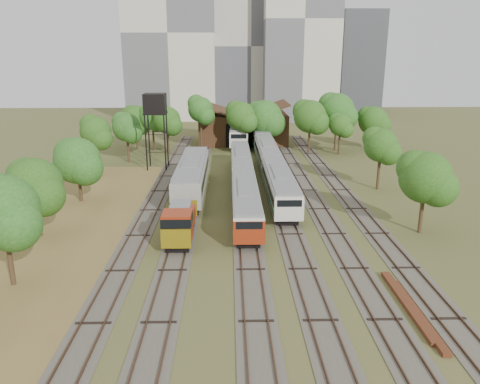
{
  "coord_description": "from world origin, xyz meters",
  "views": [
    {
      "loc": [
        -3.61,
        -29.49,
        15.82
      ],
      "look_at": [
        -2.53,
        16.0,
        2.5
      ],
      "focal_mm": 35.0,
      "sensor_mm": 36.0,
      "label": 1
    }
  ],
  "objects_px": {
    "railcar_green_set": "(267,154)",
    "railcar_red_set": "(243,180)",
    "shunter_locomotive": "(180,224)",
    "water_tower": "(155,106)"
  },
  "relations": [
    {
      "from": "water_tower",
      "to": "railcar_green_set",
      "type": "bearing_deg",
      "value": 2.79
    },
    {
      "from": "shunter_locomotive",
      "to": "railcar_green_set",
      "type": "bearing_deg",
      "value": 70.79
    },
    {
      "from": "railcar_green_set",
      "to": "water_tower",
      "type": "xyz_separation_m",
      "value": [
        -15.98,
        -0.78,
        7.2
      ]
    },
    {
      "from": "railcar_green_set",
      "to": "water_tower",
      "type": "bearing_deg",
      "value": -177.21
    },
    {
      "from": "railcar_green_set",
      "to": "railcar_red_set",
      "type": "bearing_deg",
      "value": -105.73
    },
    {
      "from": "railcar_red_set",
      "to": "railcar_green_set",
      "type": "height_order",
      "value": "railcar_green_set"
    },
    {
      "from": "railcar_green_set",
      "to": "shunter_locomotive",
      "type": "relative_size",
      "value": 6.43
    },
    {
      "from": "railcar_red_set",
      "to": "water_tower",
      "type": "relative_size",
      "value": 3.22
    },
    {
      "from": "railcar_red_set",
      "to": "shunter_locomotive",
      "type": "xyz_separation_m",
      "value": [
        -6.0,
        -14.5,
        -0.2
      ]
    },
    {
      "from": "railcar_red_set",
      "to": "railcar_green_set",
      "type": "bearing_deg",
      "value": 74.27
    }
  ]
}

